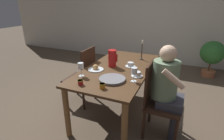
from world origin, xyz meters
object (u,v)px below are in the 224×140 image
(jam_jar_amber, at_px, (80,82))
(wine_glass_juice, at_px, (134,71))
(wine_glass_water, at_px, (81,66))
(teacup_across, at_px, (130,65))
(chair_opposite, at_px, (83,76))
(potted_plant, at_px, (212,54))
(teacup_near_person, at_px, (137,74))
(jam_jar_red, at_px, (102,86))
(candlestick_tall, at_px, (142,52))
(person_seated, at_px, (167,85))
(chair_person_side, at_px, (157,99))
(serving_tray, at_px, (112,79))
(bread_plate, at_px, (96,68))
(red_pitcher, at_px, (112,58))

(jam_jar_amber, bearing_deg, wine_glass_juice, 31.98)
(wine_glass_water, height_order, teacup_across, wine_glass_water)
(chair_opposite, height_order, potted_plant, chair_opposite)
(teacup_near_person, bearing_deg, wine_glass_juice, -87.68)
(jam_jar_red, bearing_deg, potted_plant, 64.41)
(wine_glass_juice, height_order, jam_jar_amber, wine_glass_juice)
(candlestick_tall, bearing_deg, wine_glass_water, -118.76)
(teacup_near_person, bearing_deg, person_seated, -5.42)
(candlestick_tall, bearing_deg, person_seated, -55.16)
(teacup_across, height_order, potted_plant, potted_plant)
(jam_jar_amber, bearing_deg, chair_opposite, 121.38)
(chair_person_side, bearing_deg, serving_tray, -71.58)
(bread_plate, bearing_deg, serving_tray, -32.89)
(red_pitcher, xyz_separation_m, potted_plant, (1.49, 2.08, -0.33))
(chair_person_side, xyz_separation_m, wine_glass_juice, (-0.28, -0.10, 0.36))
(teacup_near_person, distance_m, teacup_across, 0.36)
(wine_glass_water, relative_size, candlestick_tall, 0.56)
(person_seated, height_order, jam_jar_amber, person_seated)
(chair_person_side, bearing_deg, jam_jar_red, -52.98)
(teacup_across, height_order, bread_plate, bread_plate)
(jam_jar_amber, bearing_deg, serving_tray, 42.00)
(bread_plate, height_order, jam_jar_amber, bread_plate)
(wine_glass_water, bearing_deg, chair_opposite, 121.65)
(chair_person_side, height_order, person_seated, person_seated)
(jam_jar_amber, bearing_deg, chair_person_side, 27.96)
(person_seated, height_order, potted_plant, person_seated)
(person_seated, relative_size, wine_glass_juice, 6.68)
(chair_person_side, bearing_deg, teacup_across, -128.09)
(chair_opposite, xyz_separation_m, candlestick_tall, (0.81, 0.49, 0.35))
(red_pitcher, xyz_separation_m, teacup_near_person, (0.43, -0.21, -0.10))
(teacup_near_person, bearing_deg, chair_opposite, 168.39)
(teacup_across, distance_m, candlestick_tall, 0.40)
(teacup_near_person, xyz_separation_m, serving_tray, (-0.24, -0.24, -0.01))
(teacup_near_person, relative_size, bread_plate, 0.67)
(serving_tray, bearing_deg, jam_jar_red, -93.85)
(potted_plant, bearing_deg, jam_jar_red, -115.59)
(person_seated, relative_size, serving_tray, 3.67)
(teacup_across, height_order, candlestick_tall, candlestick_tall)
(serving_tray, xyz_separation_m, potted_plant, (1.30, 2.52, -0.22))
(red_pitcher, bearing_deg, candlestick_tall, 57.42)
(person_seated, bearing_deg, serving_tray, -71.91)
(chair_person_side, bearing_deg, chair_opposite, -101.81)
(wine_glass_water, height_order, wine_glass_juice, wine_glass_water)
(red_pitcher, distance_m, jam_jar_red, 0.71)
(jam_jar_amber, xyz_separation_m, candlestick_tall, (0.40, 1.18, 0.09))
(wine_glass_juice, bearing_deg, teacup_near_person, 92.32)
(teacup_near_person, height_order, teacup_across, same)
(wine_glass_juice, height_order, potted_plant, wine_glass_juice)
(red_pitcher, relative_size, potted_plant, 0.30)
(bread_plate, xyz_separation_m, potted_plant, (1.65, 2.30, -0.23))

